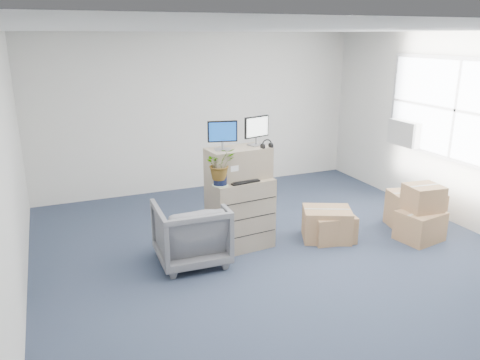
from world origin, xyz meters
The scene contains 18 objects.
ground centered at (0.00, 0.00, 0.00)m, with size 7.00×7.00×0.00m, color #263245.
wall_back centered at (0.00, 3.51, 1.40)m, with size 6.00×0.02×2.80m, color silver.
window centered at (2.96, 0.50, 1.70)m, with size 0.07×2.72×1.52m.
ac_unit centered at (2.87, 1.40, 1.20)m, with size 0.24×0.60×0.40m, color silver.
filing_cabinet_lower centered at (-0.34, 0.81, 0.48)m, with size 0.82×0.50×0.95m, color gray.
filing_cabinet_upper centered at (-0.34, 0.85, 1.16)m, with size 0.82×0.41×0.41m, color gray.
monitor_left centered at (-0.57, 0.83, 1.57)m, with size 0.37×0.18×0.37m.
monitor_right centered at (-0.07, 0.90, 1.58)m, with size 0.38×0.20×0.38m.
headphones centered at (0.00, 0.72, 1.40)m, with size 0.15×0.15×0.02m, color black.
keyboard centered at (-0.34, 0.66, 0.96)m, with size 0.39×0.16×0.02m, color black.
mouse centered at (0.01, 0.77, 0.97)m, with size 0.10×0.06×0.03m, color silver.
water_bottle centered at (-0.22, 0.90, 1.08)m, with size 0.07×0.07×0.26m, color gray.
phone_dock centered at (-0.38, 0.88, 1.00)m, with size 0.06×0.05×0.13m.
external_drive centered at (0.02, 1.00, 0.98)m, with size 0.18×0.14×0.06m, color black.
tissue_box centered at (-0.02, 0.93, 1.05)m, with size 0.20×0.10×0.07m, color #3C76CD.
potted_plant centered at (-0.67, 0.65, 1.18)m, with size 0.38×0.42×0.40m.
office_chair centered at (-1.08, 0.63, 0.43)m, with size 0.84×0.79×0.87m, color #5B5C60.
cardboard_boxes centered at (1.68, 0.38, 0.27)m, with size 2.29×1.16×0.78m.
Camera 1 is at (-2.58, -4.55, 2.75)m, focal length 35.00 mm.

